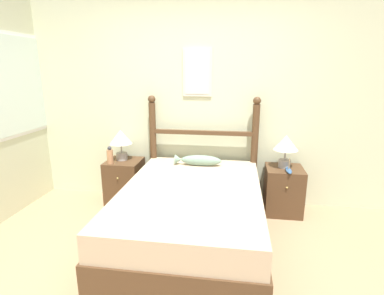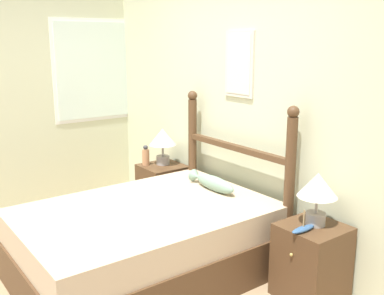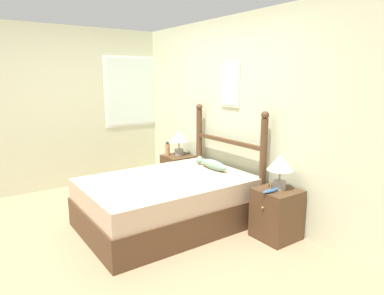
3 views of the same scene
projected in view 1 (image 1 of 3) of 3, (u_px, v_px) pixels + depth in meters
ground_plane at (167, 283)px, 2.46m from camera, size 16.00×16.00×0.00m
wall_back at (196, 104)px, 3.79m from camera, size 6.40×0.08×2.55m
bed at (191, 215)px, 2.99m from camera, size 1.37×1.98×0.58m
headboard at (203, 148)px, 3.78m from camera, size 1.38×0.09×1.39m
nightstand_left at (125, 181)px, 3.91m from camera, size 0.43×0.46×0.57m
nightstand_right at (283, 190)px, 3.62m from camera, size 0.43×0.46×0.57m
table_lamp_left at (121, 139)px, 3.80m from camera, size 0.29×0.29×0.39m
table_lamp_right at (286, 145)px, 3.51m from camera, size 0.29×0.29×0.39m
bottle at (110, 156)px, 3.71m from camera, size 0.08×0.08×0.22m
model_boat at (289, 170)px, 3.41m from camera, size 0.06×0.22×0.16m
fish_pillow at (198, 160)px, 3.58m from camera, size 0.56×0.12×0.13m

